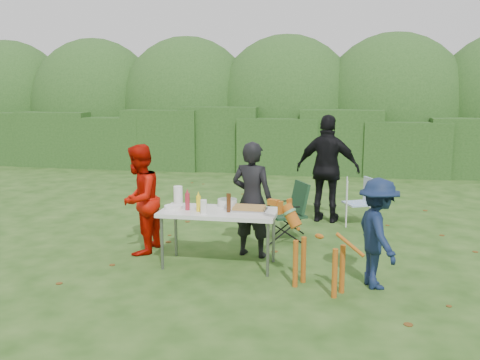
% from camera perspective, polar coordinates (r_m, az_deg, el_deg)
% --- Properties ---
extents(ground, '(80.00, 80.00, 0.00)m').
position_cam_1_polar(ground, '(6.92, -3.42, -9.11)').
color(ground, '#1E4211').
extents(hedge_row, '(22.00, 1.40, 1.70)m').
position_cam_1_polar(hedge_row, '(14.49, 4.48, 4.34)').
color(hedge_row, '#23471C').
rests_on(hedge_row, ground).
extents(shrub_backdrop, '(20.00, 2.60, 3.20)m').
position_cam_1_polar(shrub_backdrop, '(16.03, 5.19, 7.56)').
color(shrub_backdrop, '#3D6628').
rests_on(shrub_backdrop, ground).
extents(folding_table, '(1.50, 0.70, 0.74)m').
position_cam_1_polar(folding_table, '(6.57, -2.39, -3.89)').
color(folding_table, silver).
rests_on(folding_table, ground).
extents(person_cook, '(0.65, 0.50, 1.59)m').
position_cam_1_polar(person_cook, '(6.94, 1.37, -2.20)').
color(person_cook, black).
rests_on(person_cook, ground).
extents(person_red_jacket, '(0.61, 0.77, 1.54)m').
position_cam_1_polar(person_red_jacket, '(7.22, -11.23, -2.14)').
color(person_red_jacket, '#B30E03').
rests_on(person_red_jacket, ground).
extents(person_black_puffy, '(1.16, 0.64, 1.87)m').
position_cam_1_polar(person_black_puffy, '(8.90, 9.82, 1.24)').
color(person_black_puffy, black).
rests_on(person_black_puffy, ground).
extents(child, '(0.70, 0.93, 1.29)m').
position_cam_1_polar(child, '(6.08, 15.21, -5.81)').
color(child, '#111E3D').
rests_on(child, ground).
extents(dog, '(1.09, 0.83, 0.97)m').
position_cam_1_polar(dog, '(5.89, 8.86, -7.69)').
color(dog, '#A35215').
rests_on(dog, ground).
extents(camping_chair, '(0.77, 0.77, 0.90)m').
position_cam_1_polar(camping_chair, '(7.77, 5.28, -3.53)').
color(camping_chair, '#193921').
rests_on(camping_chair, ground).
extents(lawn_chair, '(0.64, 0.64, 0.81)m').
position_cam_1_polar(lawn_chair, '(8.88, 13.18, -2.35)').
color(lawn_chair, '#4C93DD').
rests_on(lawn_chair, ground).
extents(food_tray, '(0.45, 0.30, 0.02)m').
position_cam_1_polar(food_tray, '(6.56, 1.04, -3.34)').
color(food_tray, '#B7B7BA').
rests_on(food_tray, folding_table).
extents(focaccia_bread, '(0.40, 0.26, 0.04)m').
position_cam_1_polar(focaccia_bread, '(6.55, 1.04, -3.10)').
color(focaccia_bread, '#AB7E3F').
rests_on(focaccia_bread, food_tray).
extents(mustard_bottle, '(0.06, 0.06, 0.20)m').
position_cam_1_polar(mustard_bottle, '(6.51, -4.68, -2.66)').
color(mustard_bottle, yellow).
rests_on(mustard_bottle, folding_table).
extents(ketchup_bottle, '(0.06, 0.06, 0.22)m').
position_cam_1_polar(ketchup_bottle, '(6.60, -5.92, -2.42)').
color(ketchup_bottle, '#A42130').
rests_on(ketchup_bottle, folding_table).
extents(beer_bottle, '(0.06, 0.06, 0.24)m').
position_cam_1_polar(beer_bottle, '(6.45, -1.28, -2.57)').
color(beer_bottle, '#47230F').
rests_on(beer_bottle, folding_table).
extents(paper_towel_roll, '(0.12, 0.12, 0.26)m').
position_cam_1_polar(paper_towel_roll, '(6.88, -6.96, -1.76)').
color(paper_towel_roll, white).
rests_on(paper_towel_roll, folding_table).
extents(cup_stack, '(0.08, 0.08, 0.18)m').
position_cam_1_polar(cup_stack, '(6.37, -4.10, -3.03)').
color(cup_stack, white).
rests_on(cup_stack, folding_table).
extents(pasta_bowl, '(0.26, 0.26, 0.10)m').
position_cam_1_polar(pasta_bowl, '(6.77, -1.43, -2.56)').
color(pasta_bowl, silver).
rests_on(pasta_bowl, folding_table).
extents(plate_stack, '(0.24, 0.24, 0.05)m').
position_cam_1_polar(plate_stack, '(6.68, -7.48, -3.05)').
color(plate_stack, white).
rests_on(plate_stack, folding_table).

